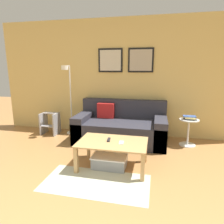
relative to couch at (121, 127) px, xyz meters
name	(u,v)px	position (x,y,z in m)	size (l,w,h in m)	color
wall_back	(118,78)	(-0.17, 0.50, 1.00)	(5.60, 0.09, 2.55)	#D6B76B
area_rug	(96,183)	(-0.04, -1.65, -0.28)	(1.43, 0.71, 0.01)	#B2B79E
couch	(121,127)	(0.00, 0.00, 0.00)	(1.84, 0.95, 0.83)	#2D2D38
coffee_table	(113,146)	(0.08, -1.17, 0.07)	(1.04, 0.65, 0.42)	tan
storage_bin	(110,160)	(0.03, -1.15, -0.19)	(0.53, 0.40, 0.19)	gray
floor_lamp	(69,96)	(-1.20, 0.13, 0.60)	(0.25, 0.43, 1.56)	white
side_table	(188,130)	(1.34, 0.03, 0.03)	(0.37, 0.37, 0.53)	silver
book_stack	(190,118)	(1.35, 0.01, 0.28)	(0.25, 0.20, 0.07)	#4C4C51
remote_control	(109,140)	(0.01, -1.13, 0.14)	(0.04, 0.15, 0.02)	#232328
cell_phone	(121,143)	(0.22, -1.19, 0.14)	(0.07, 0.14, 0.01)	silver
step_stool	(50,123)	(-1.67, 0.06, -0.02)	(0.36, 0.33, 0.50)	#99999E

